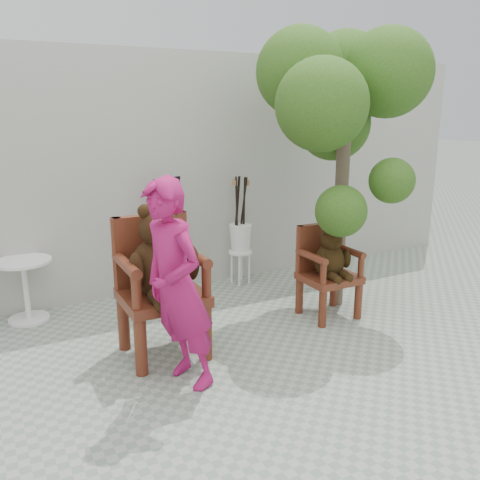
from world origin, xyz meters
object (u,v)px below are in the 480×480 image
Objects in this scene: person at (178,287)px; display_stand at (170,253)px; cafe_table at (25,283)px; tree at (338,93)px; chair_big at (160,268)px; chair_small at (328,262)px; stool_bucket at (240,237)px.

person is 2.14m from display_stand.
tree reaches higher than cafe_table.
chair_big is 0.82× the size of person.
chair_small is at bearing -130.38° from tree.
stool_bucket is 2.22m from tree.
cafe_table is at bearing -170.16° from person.
tree is at bearing 10.32° from chair_big.
cafe_table is 0.47× the size of display_stand.
person is (-0.08, -0.67, 0.04)m from chair_big.
cafe_table is (-1.08, 1.45, -0.42)m from chair_big.
person reaches higher than cafe_table.
chair_small is at bearing -75.46° from stool_bucket.
person reaches higher than stool_bucket.
tree is (2.40, 1.09, 1.58)m from person.
display_stand is (0.66, 2.02, -0.32)m from person.
tree is (3.40, -1.03, 2.04)m from cafe_table.
stool_bucket is at bearing -16.22° from display_stand.
display_stand is at bearing 66.89° from chair_big.
stool_bucket is at bearing 124.53° from tree.
cafe_table is 2.70m from stool_bucket.
display_stand reaches higher than cafe_table.
person is 2.38m from cafe_table.
tree is at bearing 98.92° from person.
cafe_table is 0.22× the size of tree.
chair_big is at bearing -134.74° from display_stand.
chair_small is 3.38m from cafe_table.
tree reaches higher than chair_big.
stool_bucket reaches higher than cafe_table.
stool_bucket is (1.03, 0.10, 0.06)m from display_stand.
chair_small is 0.33× the size of tree.
tree reaches higher than chair_small.
chair_big is at bearing 157.41° from person.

